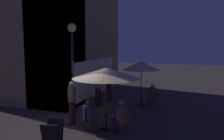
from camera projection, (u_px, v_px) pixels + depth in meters
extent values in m
plane|color=#3A3230|center=(78.00, 127.00, 9.19)|extent=(60.00, 60.00, 0.00)
cube|color=#937D52|center=(81.00, 17.00, 14.65)|extent=(8.10, 2.24, 9.79)
cube|color=#937D52|center=(17.00, 13.00, 12.69)|extent=(2.24, 7.08, 9.79)
cube|color=beige|center=(96.00, 76.00, 14.31)|extent=(5.67, 0.08, 2.10)
cylinder|color=black|center=(73.00, 75.00, 10.11)|extent=(0.10, 0.10, 3.81)
sphere|color=#F6DC65|center=(72.00, 28.00, 9.89)|extent=(0.37, 0.37, 0.37)
cube|color=black|center=(55.00, 133.00, 7.43)|extent=(0.38, 0.59, 0.86)
cube|color=black|center=(50.00, 137.00, 7.07)|extent=(0.38, 0.59, 0.86)
cylinder|color=black|center=(141.00, 105.00, 12.36)|extent=(0.40, 0.40, 0.03)
cylinder|color=black|center=(141.00, 99.00, 12.32)|extent=(0.06, 0.06, 0.70)
cylinder|color=#463828|center=(141.00, 92.00, 12.28)|extent=(0.62, 0.62, 0.03)
cylinder|color=black|center=(106.00, 129.00, 8.92)|extent=(0.40, 0.40, 0.03)
cylinder|color=black|center=(106.00, 121.00, 8.88)|extent=(0.06, 0.06, 0.71)
cylinder|color=#4A411B|center=(106.00, 111.00, 8.84)|extent=(0.76, 0.76, 0.03)
cylinder|color=black|center=(141.00, 105.00, 12.36)|extent=(0.36, 0.36, 0.06)
cylinder|color=#453F1F|center=(141.00, 84.00, 12.23)|extent=(0.05, 0.05, 2.29)
cone|color=tan|center=(141.00, 66.00, 12.12)|extent=(1.92, 1.92, 0.44)
cylinder|color=black|center=(106.00, 129.00, 8.92)|extent=(0.36, 0.36, 0.06)
cylinder|color=brown|center=(106.00, 100.00, 8.79)|extent=(0.05, 0.05, 2.31)
cone|color=beige|center=(106.00, 73.00, 8.67)|extent=(2.50, 2.50, 0.39)
cylinder|color=#4D3723|center=(148.00, 105.00, 11.74)|extent=(0.03, 0.03, 0.42)
cylinder|color=#4D3723|center=(152.00, 103.00, 11.94)|extent=(0.03, 0.03, 0.42)
cylinder|color=#4D3723|center=(152.00, 106.00, 11.49)|extent=(0.03, 0.03, 0.42)
cylinder|color=#4D3723|center=(157.00, 105.00, 11.69)|extent=(0.03, 0.03, 0.42)
cube|color=#4D3723|center=(152.00, 100.00, 11.69)|extent=(0.57, 0.57, 0.04)
cube|color=#4D3723|center=(155.00, 97.00, 11.52)|extent=(0.37, 0.26, 0.39)
cylinder|color=black|center=(91.00, 124.00, 8.86)|extent=(0.03, 0.03, 0.47)
cylinder|color=black|center=(94.00, 127.00, 8.57)|extent=(0.03, 0.03, 0.47)
cylinder|color=black|center=(83.00, 125.00, 8.76)|extent=(0.03, 0.03, 0.47)
cylinder|color=black|center=(85.00, 128.00, 8.47)|extent=(0.03, 0.03, 0.47)
cube|color=black|center=(88.00, 119.00, 8.64)|extent=(0.55, 0.55, 0.03)
cube|color=black|center=(84.00, 113.00, 8.55)|extent=(0.33, 0.27, 0.45)
cylinder|color=brown|center=(115.00, 129.00, 8.36)|extent=(0.03, 0.03, 0.48)
cylinder|color=brown|center=(121.00, 126.00, 8.59)|extent=(0.03, 0.03, 0.48)
cylinder|color=brown|center=(122.00, 131.00, 8.13)|extent=(0.03, 0.03, 0.48)
cylinder|color=brown|center=(128.00, 128.00, 8.37)|extent=(0.03, 0.03, 0.48)
cube|color=brown|center=(121.00, 122.00, 8.33)|extent=(0.54, 0.54, 0.03)
cube|color=brown|center=(125.00, 116.00, 8.18)|extent=(0.39, 0.20, 0.42)
cube|color=#2A482C|center=(150.00, 99.00, 11.79)|extent=(0.51, 0.50, 0.14)
cylinder|color=#2A482C|center=(148.00, 103.00, 11.95)|extent=(0.14, 0.14, 0.49)
cylinder|color=#314F2E|center=(152.00, 93.00, 11.65)|extent=(0.37, 0.37, 0.59)
sphere|color=tan|center=(153.00, 86.00, 11.61)|extent=(0.21, 0.21, 0.21)
cube|color=#374F2B|center=(92.00, 119.00, 8.68)|extent=(0.50, 0.50, 0.14)
cylinder|color=#374F2B|center=(96.00, 124.00, 8.76)|extent=(0.14, 0.14, 0.49)
cylinder|color=#522E60|center=(88.00, 112.00, 8.61)|extent=(0.36, 0.36, 0.53)
sphere|color=brown|center=(88.00, 103.00, 8.57)|extent=(0.19, 0.19, 0.19)
cube|color=black|center=(119.00, 121.00, 8.43)|extent=(0.48, 0.48, 0.14)
cylinder|color=black|center=(115.00, 126.00, 8.57)|extent=(0.14, 0.14, 0.49)
cylinder|color=#5C3C6A|center=(121.00, 114.00, 8.30)|extent=(0.36, 0.36, 0.59)
sphere|color=#906748|center=(122.00, 103.00, 8.26)|extent=(0.22, 0.22, 0.22)
cylinder|color=#421C1E|center=(109.00, 93.00, 13.21)|extent=(0.31, 0.31, 0.94)
cylinder|color=#541719|center=(109.00, 80.00, 13.13)|extent=(0.36, 0.36, 0.56)
sphere|color=#916B4A|center=(109.00, 73.00, 13.08)|extent=(0.21, 0.21, 0.21)
cylinder|color=#422018|center=(72.00, 113.00, 9.44)|extent=(0.26, 0.26, 0.95)
cylinder|color=#737254|center=(72.00, 94.00, 9.35)|extent=(0.31, 0.31, 0.61)
sphere|color=tan|center=(72.00, 84.00, 9.31)|extent=(0.22, 0.22, 0.22)
cylinder|color=black|center=(98.00, 97.00, 12.27)|extent=(0.31, 0.31, 0.95)
cylinder|color=gray|center=(98.00, 82.00, 12.18)|extent=(0.36, 0.36, 0.58)
sphere|color=brown|center=(98.00, 75.00, 12.14)|extent=(0.20, 0.20, 0.20)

